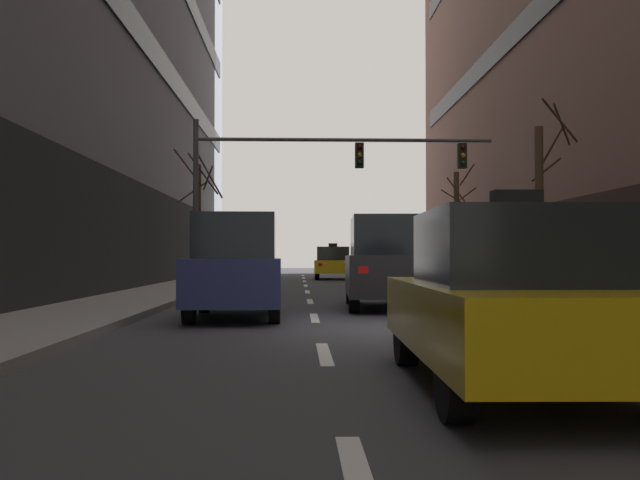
{
  "coord_description": "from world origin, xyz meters",
  "views": [
    {
      "loc": [
        -2.0,
        -11.67,
        1.22
      ],
      "look_at": [
        -0.85,
        23.89,
        2.05
      ],
      "focal_mm": 38.96,
      "sensor_mm": 36.0,
      "label": 1
    }
  ],
  "objects": [
    {
      "name": "car_driving_2",
      "position": [
        -3.21,
        2.13,
        1.01
      ],
      "size": [
        1.86,
        4.23,
        2.03
      ],
      "color": "black",
      "rests_on": "ground"
    },
    {
      "name": "taxi_driving_0",
      "position": [
        -0.13,
        25.14,
        0.85
      ],
      "size": [
        2.08,
        4.63,
        1.9
      ],
      "color": "black",
      "rests_on": "ground"
    },
    {
      "name": "street_tree_1",
      "position": [
        6.07,
        23.16,
        2.94
      ],
      "size": [
        1.97,
        1.98,
        5.73
      ],
      "color": "#4C3823",
      "rests_on": "sidewalk_right"
    },
    {
      "name": "street_tree_0",
      "position": [
        -6.04,
        16.66,
        2.82
      ],
      "size": [
        2.0,
        1.91,
        5.43
      ],
      "color": "#4C3823",
      "rests_on": "sidewalk_left"
    },
    {
      "name": "lane_stripe_l1_s10",
      "position": [
        -1.66,
        32.0,
        0.0
      ],
      "size": [
        0.16,
        2.0,
        0.01
      ],
      "primitive_type": "cube",
      "color": "silver",
      "rests_on": "ground"
    },
    {
      "name": "car_driving_3",
      "position": [
        0.08,
        4.51,
        1.06
      ],
      "size": [
        2.06,
        4.5,
        2.14
      ],
      "color": "black",
      "rests_on": "ground"
    },
    {
      "name": "car_parked_3",
      "position": [
        3.94,
        13.63,
        0.85
      ],
      "size": [
        2.02,
        4.62,
        1.72
      ],
      "color": "black",
      "rests_on": "ground"
    },
    {
      "name": "lane_stripe_l2_s4",
      "position": [
        1.66,
        2.0,
        0.0
      ],
      "size": [
        0.16,
        2.0,
        0.01
      ],
      "primitive_type": "cube",
      "color": "silver",
      "rests_on": "ground"
    },
    {
      "name": "lane_stripe_l1_s8",
      "position": [
        -1.66,
        22.0,
        0.0
      ],
      "size": [
        0.16,
        2.0,
        0.01
      ],
      "primitive_type": "cube",
      "color": "silver",
      "rests_on": "ground"
    },
    {
      "name": "lane_stripe_l2_s7",
      "position": [
        1.66,
        17.0,
        0.0
      ],
      "size": [
        0.16,
        2.0,
        0.01
      ],
      "primitive_type": "cube",
      "color": "silver",
      "rests_on": "ground"
    },
    {
      "name": "lane_stripe_l1_s4",
      "position": [
        -1.66,
        2.0,
        0.0
      ],
      "size": [
        0.16,
        2.0,
        0.01
      ],
      "primitive_type": "cube",
      "color": "silver",
      "rests_on": "ground"
    },
    {
      "name": "lane_stripe_l2_s8",
      "position": [
        1.66,
        22.0,
        0.0
      ],
      "size": [
        0.16,
        2.0,
        0.01
      ],
      "primitive_type": "cube",
      "color": "silver",
      "rests_on": "ground"
    },
    {
      "name": "lane_stripe_l1_s5",
      "position": [
        -1.66,
        7.0,
        0.0
      ],
      "size": [
        0.16,
        2.0,
        0.01
      ],
      "primitive_type": "cube",
      "color": "silver",
      "rests_on": "ground"
    },
    {
      "name": "lane_stripe_l2_s6",
      "position": [
        1.66,
        12.0,
        0.0
      ],
      "size": [
        0.16,
        2.0,
        0.01
      ],
      "primitive_type": "cube",
      "color": "silver",
      "rests_on": "ground"
    },
    {
      "name": "lane_stripe_l2_s5",
      "position": [
        1.66,
        7.0,
        0.0
      ],
      "size": [
        0.16,
        2.0,
        0.01
      ],
      "primitive_type": "cube",
      "color": "silver",
      "rests_on": "ground"
    },
    {
      "name": "lane_stripe_l1_s3",
      "position": [
        -1.66,
        -3.0,
        0.0
      ],
      "size": [
        0.16,
        2.0,
        0.01
      ],
      "primitive_type": "cube",
      "color": "silver",
      "rests_on": "ground"
    },
    {
      "name": "lane_stripe_l1_s7",
      "position": [
        -1.66,
        17.0,
        0.0
      ],
      "size": [
        0.16,
        2.0,
        0.01
      ],
      "primitive_type": "cube",
      "color": "silver",
      "rests_on": "ground"
    },
    {
      "name": "taxi_driving_1",
      "position": [
        -0.02,
        -5.35,
        0.81
      ],
      "size": [
        1.91,
        4.39,
        1.81
      ],
      "color": "black",
      "rests_on": "ground"
    },
    {
      "name": "lane_stripe_l2_s3",
      "position": [
        1.66,
        -3.0,
        0.0
      ],
      "size": [
        0.16,
        2.0,
        0.01
      ],
      "primitive_type": "cube",
      "color": "silver",
      "rests_on": "ground"
    },
    {
      "name": "street_tree_2",
      "position": [
        6.09,
        11.11,
        3.01
      ],
      "size": [
        1.54,
        2.01,
        6.11
      ],
      "color": "#4C3823",
      "rests_on": "sidewalk_right"
    },
    {
      "name": "car_parked_1",
      "position": [
        3.94,
        0.31,
        0.8
      ],
      "size": [
        1.91,
        4.37,
        1.63
      ],
      "color": "black",
      "rests_on": "ground"
    },
    {
      "name": "lane_stripe_l2_s10",
      "position": [
        1.66,
        32.0,
        0.0
      ],
      "size": [
        0.16,
        2.0,
        0.01
      ],
      "primitive_type": "cube",
      "color": "silver",
      "rests_on": "ground"
    },
    {
      "name": "car_parked_2",
      "position": [
        3.94,
        6.04,
        1.08
      ],
      "size": [
        1.91,
        4.51,
        2.18
      ],
      "color": "black",
      "rests_on": "ground"
    },
    {
      "name": "ground_plane",
      "position": [
        0.0,
        0.0,
        0.0
      ],
      "size": [
        120.0,
        120.0,
        0.0
      ],
      "primitive_type": "plane",
      "color": "#38383D"
    },
    {
      "name": "sidewalk_left",
      "position": [
        -6.32,
        0.0,
        0.07
      ],
      "size": [
        2.65,
        80.0,
        0.14
      ],
      "primitive_type": "cube",
      "color": "gray",
      "rests_on": "ground"
    },
    {
      "name": "traffic_signal_0",
      "position": [
        -1.68,
        11.47,
        4.12
      ],
      "size": [
        10.03,
        0.35,
        5.64
      ],
      "color": "#4C4C51",
      "rests_on": "sidewalk_left"
    },
    {
      "name": "lane_stripe_l1_s6",
      "position": [
        -1.66,
        12.0,
        0.0
      ],
      "size": [
        0.16,
        2.0,
        0.01
      ],
      "primitive_type": "cube",
      "color": "silver",
      "rests_on": "ground"
    },
    {
      "name": "lane_stripe_l1_s9",
      "position": [
        -1.66,
        27.0,
        0.0
      ],
      "size": [
        0.16,
        2.0,
        0.01
      ],
      "primitive_type": "cube",
      "color": "silver",
      "rests_on": "ground"
    },
    {
      "name": "lane_stripe_l2_s9",
      "position": [
        1.66,
        27.0,
        0.0
      ],
      "size": [
        0.16,
        2.0,
        0.01
      ],
      "primitive_type": "cube",
      "color": "silver",
      "rests_on": "ground"
    }
  ]
}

